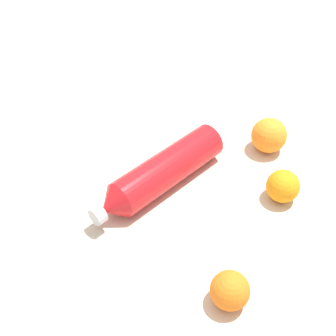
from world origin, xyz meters
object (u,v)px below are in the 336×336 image
water_bottle (160,173)px  orange_2 (230,290)px  orange_1 (283,186)px  orange_0 (269,135)px

water_bottle → orange_2: (0.18, 0.22, -0.00)m
orange_1 → water_bottle: bearing=-70.2°
water_bottle → orange_0: bearing=161.9°
water_bottle → orange_2: 0.28m
water_bottle → orange_0: (-0.21, 0.15, 0.00)m
orange_0 → orange_2: orange_0 is taller
orange_0 → orange_2: bearing=9.4°
orange_2 → orange_1: bearing=178.5°
water_bottle → orange_1: 0.24m
orange_1 → orange_2: orange_1 is taller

